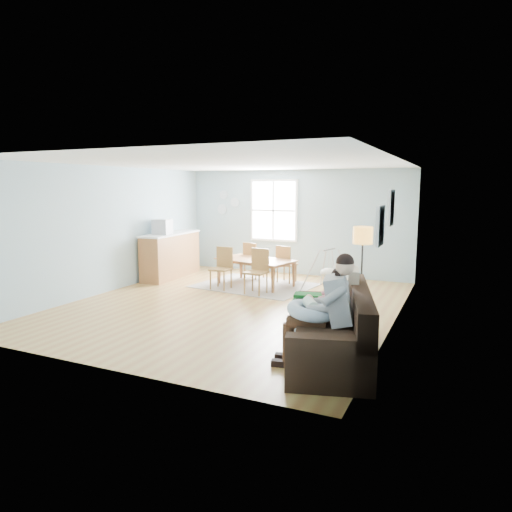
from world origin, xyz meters
The scene contains 22 objects.
room centered at (0.00, 0.00, 2.42)m, with size 8.40×9.40×3.90m.
window centered at (-0.60, 3.46, 1.65)m, with size 1.32×0.08×1.62m.
pictures centered at (2.97, -1.05, 1.85)m, with size 0.05×1.34×0.74m.
wall_plates centered at (-2.00, 3.47, 1.83)m, with size 0.67×0.02×0.66m.
sofa centered at (2.51, -1.94, 0.33)m, with size 1.57×2.49×0.93m.
green_throw centered at (2.22, -1.22, 0.59)m, with size 1.05×0.84×0.04m, color #155F20.
beige_pillow centered at (2.58, -1.29, 0.84)m, with size 0.15×0.54×0.54m, color #B7A88C.
father centered at (2.46, -2.29, 0.79)m, with size 1.06×0.58×1.46m.
nursing_pillow centered at (2.29, -2.34, 0.72)m, with size 0.60×0.60×0.16m, color silver.
infant centered at (2.28, -2.31, 0.81)m, with size 0.29×0.40×0.15m.
toddler centered at (2.38, -1.75, 0.80)m, with size 0.63×0.37×0.96m.
floor_lamp centered at (2.45, -0.04, 1.33)m, with size 0.32×0.32×1.60m.
storage_cube centered at (2.44, -2.42, 0.28)m, with size 0.53×0.48×0.55m.
rug centered at (-0.34, 1.72, 0.01)m, with size 2.53×1.92×0.01m, color #9B958E.
dining_table centered at (-0.34, 1.72, 0.31)m, with size 1.75×0.98×0.62m, color brown.
chair_sw centered at (-0.88, 1.16, 0.53)m, with size 0.42×0.42×0.93m.
chair_se centered at (0.03, 1.05, 0.55)m, with size 0.46×0.46×0.96m.
chair_nw centered at (-0.73, 2.40, 0.52)m, with size 0.49×0.49×0.92m.
chair_ne centered at (0.18, 2.30, 0.51)m, with size 0.46×0.46×0.90m.
counter centered at (-2.70, 1.77, 0.57)m, with size 0.70×2.04×1.13m.
monitor centered at (-2.66, 1.39, 1.31)m, with size 0.43×0.41×0.37m.
baby_swing centered at (1.34, 1.92, 0.41)m, with size 1.08×1.09×0.92m.
Camera 1 is at (3.98, -7.66, 2.25)m, focal length 32.00 mm.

